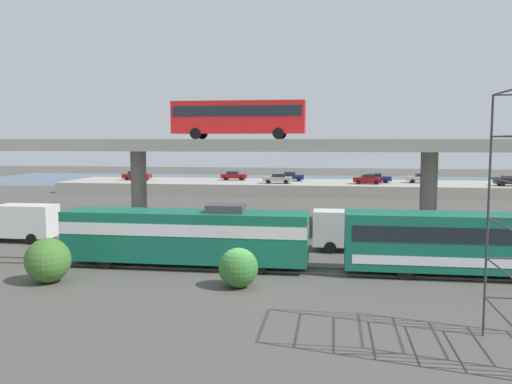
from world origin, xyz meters
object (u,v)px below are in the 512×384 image
Objects in this scene: transit_bus_on_overpass at (239,116)px; parked_car_2 at (291,176)px; service_truck_east at (356,230)px; parked_car_7 at (511,181)px; parked_car_6 at (367,179)px; parked_car_3 at (375,178)px; parked_car_0 at (421,178)px; parked_car_5 at (234,176)px; train_locomotive at (173,234)px; service_truck_west at (17,222)px; parked_car_1 at (278,178)px; parked_car_4 at (137,175)px.

parked_car_2 is at bearing 87.44° from transit_bus_on_overpass.
parked_car_7 is at bearing 60.05° from service_truck_east.
parked_car_3 is at bearing -118.77° from parked_car_6.
parked_car_0 is 29.86m from parked_car_5.
train_locomotive is 4.10× the size of parked_car_6.
parked_car_7 is at bearing -141.12° from service_truck_west.
parked_car_3 is 1.02× the size of parked_car_7.
transit_bus_on_overpass is 1.76× the size of service_truck_east.
service_truck_east is at bearing -37.35° from transit_bus_on_overpass.
parked_car_6 is (13.53, 0.89, -0.00)m from parked_car_1.
transit_bus_on_overpass is 2.63× the size of parked_car_7.
parked_car_0 is 22.31m from parked_car_1.
parked_car_6 is 0.91× the size of parked_car_7.
transit_bus_on_overpass is 2.88× the size of parked_car_2.
transit_bus_on_overpass is 44.02m from parked_car_0.
parked_car_3 is at bearing -108.32° from train_locomotive.
parked_car_3 is (-7.00, -0.71, 0.00)m from parked_car_0.
parked_car_3 and parked_car_5 have the same top height.
parked_car_0 and parked_car_2 have the same top height.
transit_bus_on_overpass reaches higher than parked_car_5.
parked_car_3 reaches higher than service_truck_west.
service_truck_west is 1.46× the size of parked_car_3.
parked_car_6 is (21.44, -4.74, 0.00)m from parked_car_5.
parked_car_2 is at bearing -2.56° from parked_car_5.
parked_car_0 is at bearing 59.38° from transit_bus_on_overpass.
transit_bus_on_overpass is at bearing -97.23° from train_locomotive.
service_truck_east is 1.63× the size of parked_car_2.
parked_car_1 is 24.21m from parked_car_4.
service_truck_west is 47.51m from parked_car_5.
parked_car_5 is (9.35, 46.58, 0.82)m from service_truck_west.
transit_bus_on_overpass is 20.79m from service_truck_west.
parked_car_7 is at bearing 162.16° from parked_car_0.
service_truck_west is at bearing -101.35° from parked_car_5.
transit_bus_on_overpass is 2.88× the size of parked_car_6.
parked_car_0 is 20.36m from parked_car_2.
service_truck_east is 42.19m from parked_car_1.
parked_car_3 is 2.88m from parked_car_6.
parked_car_0 is 8.99m from parked_car_6.
parked_car_1 is 15.31m from parked_car_3.
parked_car_7 is (20.34, -0.61, 0.00)m from parked_car_6.
parked_car_7 is (33.87, 0.28, 0.00)m from parked_car_1.
service_truck_west is 49.86m from parked_car_2.
service_truck_east is 41.99m from parked_car_6.
parked_car_4 is at bearing 176.78° from parked_car_7.
parked_car_4 is (-38.87, 0.11, 0.00)m from parked_car_3.
parked_car_0 is (11.80, 45.08, 0.82)m from service_truck_east.
parked_car_1 is 0.96× the size of parked_car_7.
service_truck_west is at bearing -141.12° from parked_car_7.
parked_car_5 is (16.05, 2.10, -0.00)m from parked_car_4.
train_locomotive is 4.08× the size of parked_car_5.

